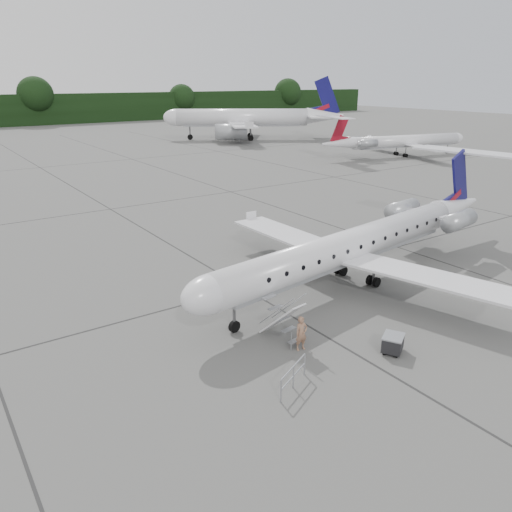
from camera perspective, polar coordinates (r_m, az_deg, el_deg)
ground at (r=29.26m, az=12.33°, el=-4.67°), size 320.00×320.00×0.00m
main_regional_jet at (r=29.78m, az=10.71°, el=2.91°), size 29.10×22.75×6.84m
airstair at (r=23.78m, az=2.98°, el=-7.24°), size 1.15×2.31×2.14m
passenger at (r=23.14m, az=5.21°, el=-8.80°), size 0.65×0.47×1.65m
safety_railing at (r=20.64m, az=4.28°, el=-13.64°), size 2.02×1.03×1.00m
baggage_cart at (r=23.84m, az=15.36°, el=-9.61°), size 1.31×1.24×0.90m
bg_narrowbody at (r=105.16m, az=-1.61°, el=16.47°), size 41.76×38.83×12.19m
bg_regional_right at (r=85.60m, az=16.90°, el=13.09°), size 28.70×23.43×6.62m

